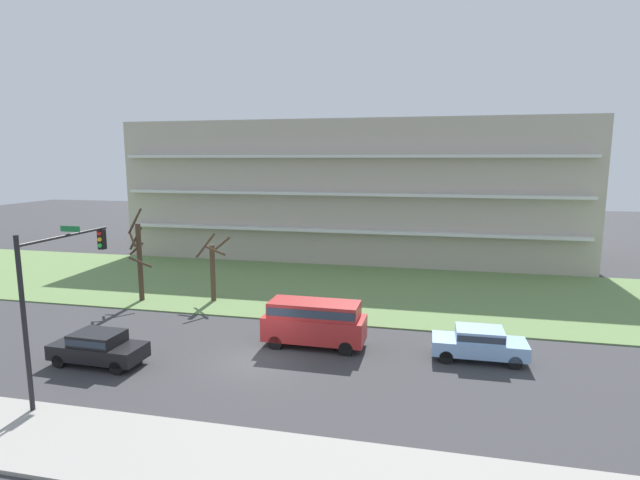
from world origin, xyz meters
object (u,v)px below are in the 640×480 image
object	(u,v)px
tree_left	(213,267)
van_red_near_left	(314,320)
sedan_black_center_right	(98,347)
traffic_signal_mast	(54,284)
tree_far_left	(139,258)
sedan_blue_center_left	(479,342)

from	to	relation	value
tree_left	van_red_near_left	size ratio (longest dim) A/B	0.87
sedan_black_center_right	traffic_signal_mast	distance (m)	4.84
van_red_near_left	traffic_signal_mast	bearing A→B (deg)	40.92
tree_far_left	sedan_blue_center_left	distance (m)	22.29
tree_left	sedan_black_center_right	size ratio (longest dim) A/B	1.02
sedan_black_center_right	traffic_signal_mast	bearing A→B (deg)	-78.44
tree_far_left	tree_left	distance (m)	4.99
tree_far_left	van_red_near_left	bearing A→B (deg)	-22.09
sedan_blue_center_left	tree_left	bearing A→B (deg)	-21.76
van_red_near_left	sedan_blue_center_left	world-z (taller)	van_red_near_left
tree_far_left	van_red_near_left	distance (m)	14.54
tree_left	sedan_black_center_right	distance (m)	11.12
sedan_blue_center_left	traffic_signal_mast	bearing A→B (deg)	23.25
traffic_signal_mast	van_red_near_left	bearing A→B (deg)	40.15
tree_left	sedan_black_center_right	world-z (taller)	tree_left
tree_left	van_red_near_left	distance (m)	10.78
van_red_near_left	traffic_signal_mast	xyz separation A→B (m)	(-8.85, -7.47, 3.26)
sedan_blue_center_left	van_red_near_left	bearing A→B (deg)	-0.50
tree_left	sedan_blue_center_left	bearing A→B (deg)	-21.26
traffic_signal_mast	sedan_blue_center_left	bearing A→B (deg)	23.74
tree_left	traffic_signal_mast	size ratio (longest dim) A/B	0.66
sedan_blue_center_left	sedan_black_center_right	size ratio (longest dim) A/B	0.99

